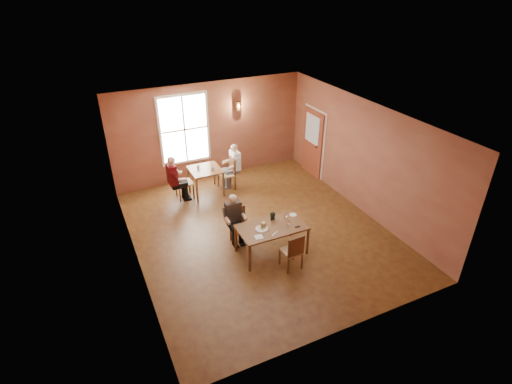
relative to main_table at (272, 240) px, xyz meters
name	(u,v)px	position (x,y,z in m)	size (l,w,h in m)	color
ground	(259,232)	(0.11, 0.88, -0.36)	(6.00, 7.00, 0.01)	brown
wall_back	(210,131)	(0.11, 4.38, 1.14)	(6.00, 0.04, 3.00)	brown
wall_front	(351,267)	(0.11, -2.62, 1.14)	(6.00, 0.04, 3.00)	brown
wall_left	(129,207)	(-2.89, 0.88, 1.14)	(0.04, 7.00, 3.00)	brown
wall_right	(362,157)	(3.11, 0.88, 1.14)	(0.04, 7.00, 3.00)	brown
ceiling	(260,118)	(0.11, 0.88, 2.64)	(6.00, 7.00, 0.04)	white
window	(184,130)	(-0.69, 4.33, 1.34)	(1.36, 0.10, 1.96)	white
door	(312,143)	(3.05, 3.18, 0.69)	(0.12, 1.04, 2.10)	maroon
wall_sconce	(238,106)	(1.01, 4.28, 1.84)	(0.16, 0.16, 0.28)	brown
main_table	(272,240)	(0.00, 0.00, 0.00)	(1.55, 0.87, 0.73)	brown
chair_diner_main	(240,227)	(-0.50, 0.65, 0.10)	(0.41, 0.41, 0.92)	#5C3511
diner_main	(241,223)	(-0.50, 0.62, 0.24)	(0.48, 0.48, 1.20)	black
chair_empty	(291,250)	(0.15, -0.64, 0.08)	(0.39, 0.39, 0.89)	brown
plate_food	(262,229)	(-0.25, 0.00, 0.38)	(0.29, 0.29, 0.04)	white
sandwich	(263,225)	(-0.19, 0.05, 0.42)	(0.09, 0.09, 0.11)	tan
goblet_a	(286,216)	(0.42, 0.12, 0.46)	(0.07, 0.07, 0.19)	white
goblet_c	(288,224)	(0.31, -0.20, 0.45)	(0.07, 0.07, 0.18)	white
menu_stand	(273,216)	(0.14, 0.24, 0.46)	(0.11, 0.06, 0.19)	black
knife	(275,233)	(-0.06, -0.26, 0.36)	(0.20, 0.02, 0.00)	silver
napkin	(259,237)	(-0.44, -0.24, 0.37)	(0.17, 0.17, 0.01)	white
side_plate	(293,215)	(0.68, 0.22, 0.37)	(0.17, 0.17, 0.01)	white
sunglasses	(297,227)	(0.51, -0.26, 0.37)	(0.12, 0.04, 0.02)	black
second_table	(206,181)	(-0.43, 3.37, 0.03)	(0.88, 0.88, 0.78)	brown
chair_diner_white	(226,174)	(0.22, 3.37, 0.13)	(0.43, 0.43, 0.98)	#5B2E19
diner_white	(227,169)	(0.25, 3.37, 0.28)	(0.52, 0.52, 1.29)	white
chair_diner_maroon	(184,182)	(-1.08, 3.37, 0.14)	(0.44, 0.44, 1.00)	#3E2614
diner_maroon	(183,177)	(-1.11, 3.37, 0.31)	(0.54, 0.54, 1.34)	maroon
cup_a	(212,168)	(-0.26, 3.24, 0.46)	(0.12, 0.12, 0.09)	silver
cup_b	(198,167)	(-0.60, 3.48, 0.46)	(0.10, 0.10, 0.10)	white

